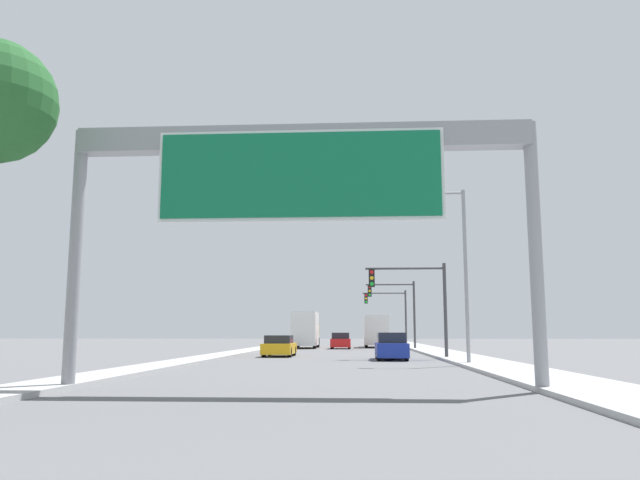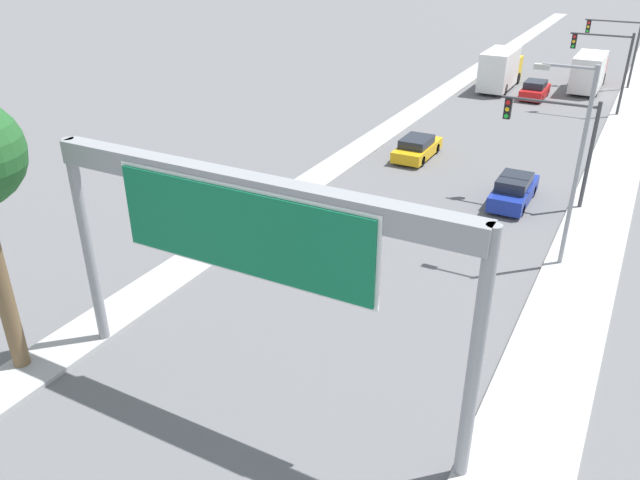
# 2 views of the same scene
# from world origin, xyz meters

# --- Properties ---
(sidewalk_right) EXTENTS (3.00, 120.00, 0.15)m
(sidewalk_right) POSITION_xyz_m (7.75, 60.00, 0.07)
(sidewalk_right) COLOR #A8A8A8
(sidewalk_right) RESTS_ON ground
(median_strip_left) EXTENTS (2.00, 120.00, 0.15)m
(median_strip_left) POSITION_xyz_m (-7.25, 60.00, 0.07)
(median_strip_left) COLOR #A8A8A8
(median_strip_left) RESTS_ON ground
(sign_gantry) EXTENTS (13.27, 0.73, 7.41)m
(sign_gantry) POSITION_xyz_m (0.00, 17.87, 6.06)
(sign_gantry) COLOR gray
(sign_gantry) RESTS_ON ground
(car_near_center) EXTENTS (1.74, 4.52, 1.54)m
(car_near_center) POSITION_xyz_m (3.50, 37.14, 0.72)
(car_near_center) COLOR navy
(car_near_center) RESTS_ON ground
(car_far_right) EXTENTS (1.85, 4.22, 1.51)m
(car_far_right) POSITION_xyz_m (0.00, 60.69, 0.71)
(car_far_right) COLOR red
(car_far_right) RESTS_ON ground
(car_far_center) EXTENTS (1.85, 4.44, 1.36)m
(car_far_center) POSITION_xyz_m (-3.50, 41.61, 0.65)
(car_far_center) COLOR gold
(car_far_center) RESTS_ON ground
(truck_box_primary) EXTENTS (2.33, 7.62, 3.49)m
(truck_box_primary) POSITION_xyz_m (-3.50, 62.63, 1.76)
(truck_box_primary) COLOR yellow
(truck_box_primary) RESTS_ON ground
(truck_box_secondary) EXTENTS (2.33, 7.79, 3.21)m
(truck_box_secondary) POSITION_xyz_m (3.50, 65.97, 1.63)
(truck_box_secondary) COLOR red
(truck_box_secondary) RESTS_ON ground
(traffic_light_near_intersection) EXTENTS (4.77, 0.32, 5.62)m
(traffic_light_near_intersection) POSITION_xyz_m (5.15, 38.00, 3.85)
(traffic_light_near_intersection) COLOR #3D3D3F
(traffic_light_near_intersection) RESTS_ON ground
(traffic_light_mid_block) EXTENTS (4.47, 0.32, 6.16)m
(traffic_light_mid_block) POSITION_xyz_m (5.34, 58.00, 4.17)
(traffic_light_mid_block) COLOR #3D3D3F
(traffic_light_mid_block) RESTS_ON ground
(traffic_light_far_intersection) EXTENTS (4.67, 0.32, 5.99)m
(traffic_light_far_intersection) POSITION_xyz_m (5.24, 68.00, 4.07)
(traffic_light_far_intersection) COLOR #3D3D3F
(traffic_light_far_intersection) RESTS_ON ground
(street_lamp_right) EXTENTS (2.38, 0.28, 8.52)m
(street_lamp_right) POSITION_xyz_m (6.57, 31.27, 5.01)
(street_lamp_right) COLOR gray
(street_lamp_right) RESTS_ON ground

